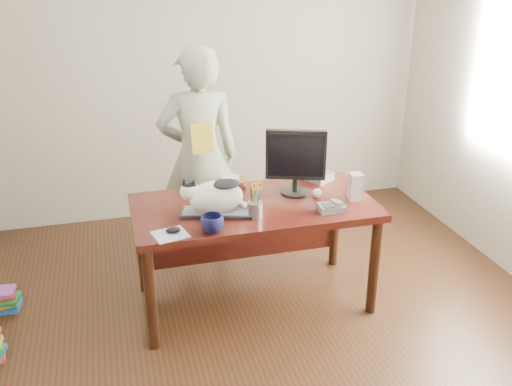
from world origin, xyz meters
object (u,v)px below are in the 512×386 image
Objects in this scene: pen_cup at (255,208)px; coffee_mug at (212,224)px; phone at (332,207)px; baseball at (317,193)px; book_stack at (232,182)px; book_pile_b at (1,300)px; keyboard at (217,212)px; speaker at (355,186)px; mouse at (173,230)px; calculator at (316,175)px; monitor at (296,159)px; person at (199,157)px; cat at (214,196)px; desk at (251,219)px.

pen_cup is 0.32m from coffee_mug.
baseball is (-0.02, 0.22, 0.01)m from phone.
book_pile_b is at bearing -163.42° from book_stack.
keyboard is 2.06× the size of pen_cup.
speaker is 2.56m from book_pile_b.
speaker is at bearing 15.99° from keyboard.
mouse is 0.43× the size of book_stack.
pen_cup reaches higher than speaker.
book_pile_b is at bearing 148.95° from calculator.
monitor reaches higher than coffee_mug.
phone is 0.67× the size of book_pile_b.
phone is 2.36m from book_pile_b.
book_stack is at bearing 147.68° from calculator.
keyboard is at bearing -173.55° from speaker.
book_pile_b is (-2.18, 0.58, -0.70)m from phone.
calculator is (0.63, -0.02, -0.00)m from book_stack.
mouse is at bearing -164.76° from speaker.
keyboard is 3.53× the size of coffee_mug.
person is 6.58× the size of book_pile_b.
phone is at bearing 125.42° from person.
person is at bearing 14.92° from book_pile_b.
monitor is (0.58, 0.18, 0.25)m from keyboard.
pen_cup is 0.73m from speaker.
baseball is 0.34m from calculator.
phone is at bearing -10.44° from mouse.
cat is 0.94m from calculator.
speaker reaches higher than phone.
pen_cup is at bearing 179.62° from phone.
desk is at bearing 46.91° from cat.
keyboard is 0.12m from cat.
pen_cup is 1.02× the size of book_stack.
pen_cup is (-0.36, -0.29, -0.19)m from monitor.
phone is (0.46, -0.31, 0.17)m from desk.
person is at bearing 143.96° from speaker.
book_pile_b is at bearing 171.03° from desk.
phone is 0.22m from baseball.
book_stack is (-0.51, 0.35, -0.00)m from baseball.
desk is 0.70m from mouse.
book_pile_b is at bearing -168.00° from monitor.
person is (-0.19, 0.94, 0.03)m from pen_cup.
desk is 24.09× the size of baseball.
mouse is 1.49m from book_pile_b.
desk is at bearing 80.31° from pen_cup.
speaker is at bearing 12.84° from coffee_mug.
calculator is (0.60, 0.51, -0.03)m from pen_cup.
person is (-0.16, 0.41, 0.07)m from book_stack.
baseball is (0.71, 0.08, 0.02)m from keyboard.
book_stack is (-0.02, 0.54, -0.03)m from pen_cup.
desk is 6.20× the size of book_pile_b.
speaker reaches higher than desk.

